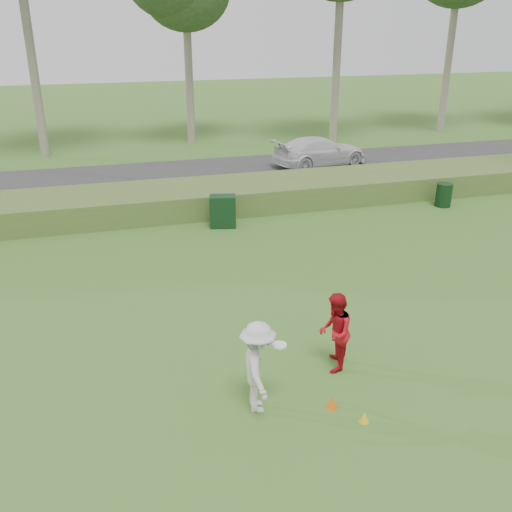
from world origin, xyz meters
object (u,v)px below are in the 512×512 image
object	(u,v)px
player_red	(335,332)
player_white	(258,367)
trash_bin	(444,195)
utility_cabinet	(223,211)
cone_yellow	(364,417)
cone_orange	(332,403)
car_right	(320,151)

from	to	relation	value
player_red	player_white	bearing A→B (deg)	-41.64
player_red	trash_bin	xyz separation A→B (m)	(8.42, 9.03, -0.39)
utility_cabinet	trash_bin	bearing A→B (deg)	13.25
utility_cabinet	player_red	bearing A→B (deg)	-74.87
player_red	cone_yellow	world-z (taller)	player_red
cone_orange	utility_cabinet	bearing A→B (deg)	88.32
player_white	car_right	size ratio (longest dim) A/B	0.38
trash_bin	utility_cabinet	bearing A→B (deg)	179.65
cone_yellow	utility_cabinet	xyz separation A→B (m)	(-0.10, 10.83, 0.46)
player_red	cone_yellow	bearing A→B (deg)	19.41
cone_orange	trash_bin	world-z (taller)	trash_bin
cone_orange	cone_yellow	size ratio (longest dim) A/B	1.15
cone_yellow	utility_cabinet	world-z (taller)	utility_cabinet
player_red	car_right	size ratio (longest dim) A/B	0.36
player_white	cone_yellow	bearing A→B (deg)	-109.78
cone_yellow	trash_bin	size ratio (longest dim) A/B	0.22
utility_cabinet	cone_orange	bearing A→B (deg)	-78.08
player_white	trash_bin	xyz separation A→B (m)	(10.29, 9.87, -0.44)
player_white	trash_bin	size ratio (longest dim) A/B	1.98
cone_orange	car_right	world-z (taller)	car_right
player_red	trash_bin	size ratio (longest dim) A/B	1.87
player_white	cone_yellow	xyz separation A→B (m)	(1.72, -0.91, -0.79)
player_white	player_red	bearing A→B (deg)	-57.82
player_red	utility_cabinet	world-z (taller)	player_red
utility_cabinet	car_right	xyz separation A→B (m)	(6.49, 7.23, 0.19)
trash_bin	car_right	bearing A→B (deg)	106.61
cone_yellow	trash_bin	world-z (taller)	trash_bin
cone_orange	utility_cabinet	world-z (taller)	utility_cabinet
cone_orange	player_white	bearing A→B (deg)	164.04
cone_orange	trash_bin	size ratio (longest dim) A/B	0.26
trash_bin	car_right	xyz separation A→B (m)	(-2.17, 7.28, 0.29)
utility_cabinet	trash_bin	distance (m)	8.66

